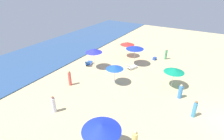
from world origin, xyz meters
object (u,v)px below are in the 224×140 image
lounge_chair_1_0 (89,63)px  beachgoer_0 (54,105)px  beachgoer_2 (194,109)px  beachgoer_3 (180,92)px  lounge_chair_0_0 (132,67)px  umbrella_5 (127,43)px  beachgoer_4 (166,54)px  umbrella_1 (94,50)px  umbrella_4 (115,67)px  umbrella_2 (101,127)px  beachgoer_5 (70,78)px  umbrella_3 (174,70)px  cooler_box_0 (155,59)px  umbrella_0 (135,47)px

lounge_chair_1_0 → beachgoer_0: bearing=89.5°
beachgoer_2 → beachgoer_3: size_ratio=1.08×
beachgoer_0 → beachgoer_2: size_ratio=0.99×
lounge_chair_0_0 → umbrella_5: (3.39, 2.36, 1.81)m
umbrella_5 → beachgoer_4: bearing=-68.8°
umbrella_1 → lounge_chair_1_0: umbrella_1 is taller
umbrella_1 → beachgoer_4: bearing=-42.6°
umbrella_4 → beachgoer_3: size_ratio=1.51×
umbrella_2 → beachgoer_5: size_ratio=1.54×
lounge_chair_1_0 → umbrella_4: (-2.45, -5.43, 1.77)m
lounge_chair_1_0 → beachgoer_3: (-1.53, -12.22, 0.40)m
umbrella_3 → umbrella_4: (-2.59, 5.62, 0.05)m
umbrella_4 → lounge_chair_1_0: bearing=65.7°
umbrella_3 → beachgoer_5: (-5.31, 9.65, -1.18)m
umbrella_4 → beachgoer_5: umbrella_4 is taller
cooler_box_0 → lounge_chair_0_0: bearing=-4.7°
beachgoer_2 → umbrella_0: bearing=50.9°
umbrella_1 → lounge_chair_0_0: bearing=-61.1°
beachgoer_4 → beachgoer_5: bearing=-103.0°
lounge_chair_1_0 → beachgoer_5: bearing=84.9°
umbrella_4 → umbrella_0: bearing=2.3°
umbrella_5 → cooler_box_0: umbrella_5 is taller
beachgoer_0 → beachgoer_4: bearing=45.8°
beachgoer_2 → beachgoer_4: beachgoer_2 is taller
umbrella_0 → lounge_chair_0_0: umbrella_0 is taller
beachgoer_0 → beachgoer_5: (4.07, 1.90, 0.08)m
umbrella_2 → beachgoer_3: bearing=-17.5°
umbrella_2 → beachgoer_4: 18.23m
umbrella_5 → beachgoer_0: umbrella_5 is taller
lounge_chair_1_0 → umbrella_2: umbrella_2 is taller
beachgoer_2 → umbrella_5: bearing=49.6°
lounge_chair_0_0 → beachgoer_5: size_ratio=0.90×
umbrella_1 → beachgoer_5: (-4.77, -0.16, -1.65)m
umbrella_4 → beachgoer_5: bearing=124.0°
umbrella_0 → umbrella_3: (-3.06, -5.84, -0.48)m
umbrella_2 → beachgoer_0: (1.54, 6.01, -1.70)m
umbrella_0 → beachgoer_5: size_ratio=1.53×
beachgoer_3 → cooler_box_0: 9.38m
lounge_chair_1_0 → beachgoer_5: beachgoer_5 is taller
umbrella_3 → cooler_box_0: (6.16, 3.97, -1.81)m
lounge_chair_1_0 → beachgoer_2: (-3.74, -13.81, 0.47)m
umbrella_3 → beachgoer_4: (7.20, 2.70, -1.27)m
umbrella_5 → umbrella_4: bearing=-163.2°
lounge_chair_0_0 → umbrella_5: 4.51m
beachgoer_2 → beachgoer_4: size_ratio=1.03×
lounge_chair_1_0 → umbrella_5: (5.30, -3.09, 1.78)m
umbrella_1 → beachgoer_0: 9.24m
umbrella_2 → umbrella_5: 17.25m
lounge_chair_1_0 → umbrella_3: size_ratio=0.73×
beachgoer_5 → cooler_box_0: 12.81m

